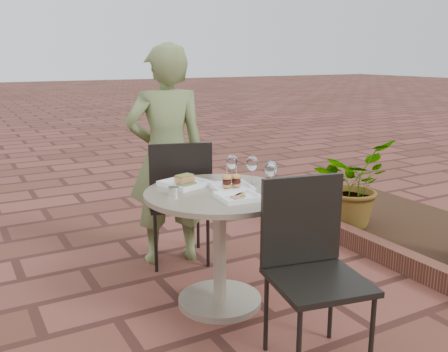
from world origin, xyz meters
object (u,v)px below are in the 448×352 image
chair_far (179,193)px  plate_tuna (238,196)px  cafe_table (220,230)px  plate_salmon (185,182)px  chair_near (310,255)px  diner (167,156)px  plate_sliders (232,185)px

chair_far → plate_tuna: chair_far is taller
cafe_table → plate_salmon: (-0.13, 0.22, 0.27)m
chair_near → chair_far: bearing=105.3°
diner → plate_tuna: diner is taller
cafe_table → diner: (-0.00, 0.80, 0.32)m
cafe_table → chair_far: bearing=87.0°
cafe_table → chair_near: bearing=-79.0°
chair_far → plate_sliders: chair_far is taller
chair_far → plate_salmon: size_ratio=2.97×
chair_near → plate_sliders: 0.73m
chair_near → plate_tuna: chair_near is taller
chair_far → plate_sliders: size_ratio=3.51×
plate_tuna → plate_sliders: bearing=70.3°
plate_sliders → plate_salmon: bearing=133.3°
diner → plate_salmon: diner is taller
chair_far → chair_near: (0.10, -1.37, 0.00)m
chair_near → diner: 1.52m
chair_near → plate_tuna: 0.55m
plate_sliders → chair_far: bearing=94.0°
chair_far → diner: bearing=-57.1°
cafe_table → plate_sliders: size_ratio=3.39×
cafe_table → plate_tuna: plate_tuna is taller
plate_tuna → plate_salmon: bearing=108.7°
cafe_table → plate_tuna: size_ratio=3.76×
plate_sliders → plate_tuna: bearing=-109.7°
diner → plate_tuna: (0.02, -0.99, -0.06)m
cafe_table → plate_tuna: (0.01, -0.19, 0.26)m
plate_salmon → plate_sliders: (0.21, -0.22, 0.01)m
chair_far → plate_sliders: (0.05, -0.68, 0.21)m
plate_salmon → diner: bearing=78.1°
chair_near → diner: (-0.14, 1.50, 0.25)m
plate_salmon → plate_sliders: 0.30m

